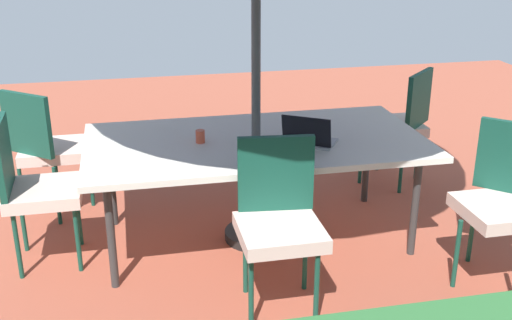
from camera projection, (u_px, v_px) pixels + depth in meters
The scene contains 9 objects.
ground_plane at pixel (256, 239), 4.47m from camera, with size 10.00×10.00×0.02m, color #9E4C38.
dining_table at pixel (256, 145), 4.21m from camera, with size 2.25×1.16×0.74m.
chair_southwest at pixel (400, 121), 5.20m from camera, with size 0.59×0.59×0.98m.
chair_northwest at pixel (504, 197), 3.79m from camera, with size 0.59×0.59×0.98m.
chair_north at pixel (279, 217), 3.53m from camera, with size 0.47×0.48×0.98m.
chair_east at pixel (33, 184), 3.96m from camera, with size 0.47×0.46×0.98m.
chair_southeast at pixel (45, 145), 4.65m from camera, with size 0.58×0.58×0.98m.
laptop at pixel (309, 138), 4.08m from camera, with size 0.40×0.38×0.21m.
cup at pixel (200, 136), 4.12m from camera, with size 0.06×0.06×0.08m, color #CC4C33.
Camera 1 is at (0.82, 3.88, 2.13)m, focal length 44.23 mm.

